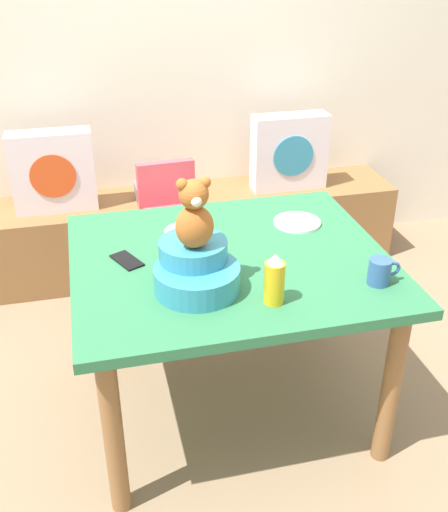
% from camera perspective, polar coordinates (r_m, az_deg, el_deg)
% --- Properties ---
extents(ground_plane, '(8.00, 8.00, 0.00)m').
position_cam_1_polar(ground_plane, '(2.75, 0.50, -13.66)').
color(ground_plane, '#8C7256').
extents(back_wall, '(4.40, 0.10, 2.60)m').
position_cam_1_polar(back_wall, '(3.58, -5.73, 19.79)').
color(back_wall, silver).
rests_on(back_wall, ground_plane).
extents(window_bench, '(2.60, 0.44, 0.46)m').
position_cam_1_polar(window_bench, '(3.66, -4.29, 2.34)').
color(window_bench, olive).
rests_on(window_bench, ground_plane).
extents(pillow_floral_left, '(0.44, 0.15, 0.44)m').
position_cam_1_polar(pillow_floral_left, '(3.43, -15.79, 7.65)').
color(pillow_floral_left, silver).
rests_on(pillow_floral_left, window_bench).
extents(pillow_floral_right, '(0.44, 0.15, 0.44)m').
position_cam_1_polar(pillow_floral_right, '(3.62, 6.16, 9.69)').
color(pillow_floral_right, silver).
rests_on(pillow_floral_right, window_bench).
extents(book_stack, '(0.20, 0.14, 0.09)m').
position_cam_1_polar(book_stack, '(3.52, -6.70, 6.09)').
color(book_stack, gray).
rests_on(book_stack, window_bench).
extents(dining_table, '(1.20, 1.04, 0.74)m').
position_cam_1_polar(dining_table, '(2.37, 0.57, -2.20)').
color(dining_table, '#2D7247').
rests_on(dining_table, ground_plane).
extents(highchair, '(0.34, 0.46, 0.79)m').
position_cam_1_polar(highchair, '(3.13, -4.85, 3.42)').
color(highchair, '#D84C59').
rests_on(highchair, ground_plane).
extents(infant_seat_teal, '(0.30, 0.33, 0.16)m').
position_cam_1_polar(infant_seat_teal, '(2.10, -2.68, -1.24)').
color(infant_seat_teal, teal).
rests_on(infant_seat_teal, dining_table).
extents(teddy_bear, '(0.13, 0.12, 0.25)m').
position_cam_1_polar(teddy_bear, '(2.00, -2.81, 3.86)').
color(teddy_bear, '#B06027').
rests_on(teddy_bear, infant_seat_teal).
extents(ketchup_bottle, '(0.07, 0.07, 0.18)m').
position_cam_1_polar(ketchup_bottle, '(2.01, 4.77, -2.25)').
color(ketchup_bottle, gold).
rests_on(ketchup_bottle, dining_table).
extents(coffee_mug, '(0.12, 0.08, 0.09)m').
position_cam_1_polar(coffee_mug, '(2.20, 14.47, -1.41)').
color(coffee_mug, '#335999').
rests_on(coffee_mug, dining_table).
extents(dinner_plate_near, '(0.20, 0.20, 0.01)m').
position_cam_1_polar(dinner_plate_near, '(2.59, 6.89, 3.16)').
color(dinner_plate_near, white).
rests_on(dinner_plate_near, dining_table).
extents(dinner_plate_far, '(0.20, 0.20, 0.01)m').
position_cam_1_polar(dinner_plate_far, '(2.49, -3.35, 2.24)').
color(dinner_plate_far, white).
rests_on(dinner_plate_far, dining_table).
extents(cell_phone, '(0.12, 0.16, 0.01)m').
position_cam_1_polar(cell_phone, '(2.31, -9.12, -0.42)').
color(cell_phone, black).
rests_on(cell_phone, dining_table).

